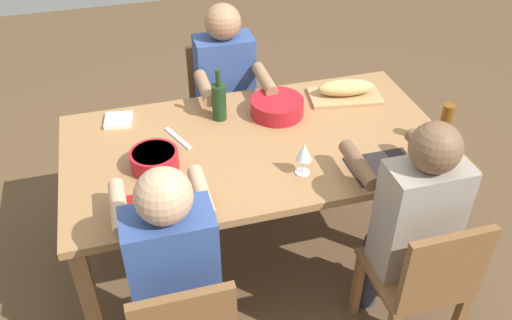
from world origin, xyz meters
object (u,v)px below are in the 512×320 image
(chair_near_right, at_px, (424,280))
(diner_near_left, at_px, (172,265))
(diner_far_center, at_px, (227,87))
(beer_bottle, at_px, (445,124))
(napkin_stack, at_px, (118,120))
(dining_table, at_px, (256,154))
(serving_bowl_pasta, at_px, (277,106))
(chair_far_center, at_px, (221,103))
(wine_glass, at_px, (304,153))
(serving_bowl_fruit, at_px, (154,159))
(bread_loaf, at_px, (346,88))
(diner_near_right, at_px, (412,216))
(wine_bottle, at_px, (219,101))
(cutting_board, at_px, (345,96))

(chair_near_right, relative_size, diner_near_left, 0.71)
(chair_near_right, xyz_separation_m, diner_far_center, (-0.53, 1.49, 0.21))
(beer_bottle, bearing_deg, napkin_stack, 158.00)
(dining_table, bearing_deg, serving_bowl_pasta, 51.42)
(chair_near_right, height_order, chair_far_center, same)
(wine_glass, bearing_deg, diner_near_left, -151.66)
(serving_bowl_fruit, distance_m, wine_glass, 0.70)
(diner_far_center, relative_size, bread_loaf, 3.75)
(diner_far_center, distance_m, bread_loaf, 0.72)
(diner_near_right, bearing_deg, wine_bottle, 125.27)
(chair_near_right, bearing_deg, diner_near_left, 170.11)
(wine_glass, bearing_deg, dining_table, 116.20)
(dining_table, relative_size, beer_bottle, 8.71)
(diner_near_right, relative_size, wine_bottle, 4.14)
(napkin_stack, bearing_deg, diner_far_center, 23.19)
(diner_near_right, bearing_deg, dining_table, 128.79)
(serving_bowl_fruit, xyz_separation_m, wine_glass, (0.66, -0.23, 0.06))
(diner_near_right, height_order, napkin_stack, diner_near_right)
(diner_near_right, xyz_separation_m, chair_far_center, (-0.53, 1.49, -0.21))
(bread_loaf, xyz_separation_m, napkin_stack, (-1.26, 0.09, -0.05))
(diner_near_right, distance_m, serving_bowl_fruit, 1.20)
(dining_table, bearing_deg, diner_near_left, -128.79)
(chair_far_center, height_order, beer_bottle, beer_bottle)
(serving_bowl_pasta, bearing_deg, wine_glass, -94.03)
(dining_table, xyz_separation_m, beer_bottle, (0.90, -0.25, 0.18))
(chair_near_right, relative_size, diner_near_right, 0.71)
(dining_table, height_order, bread_loaf, bread_loaf)
(diner_near_right, distance_m, chair_far_center, 1.60)
(chair_near_right, xyz_separation_m, bread_loaf, (0.08, 1.13, 0.32))
(bread_loaf, relative_size, napkin_stack, 2.29)
(diner_near_left, relative_size, wine_glass, 7.23)
(wine_bottle, height_order, wine_glass, wine_bottle)
(wine_glass, bearing_deg, beer_bottle, 3.31)
(diner_near_left, relative_size, cutting_board, 3.00)
(chair_near_right, bearing_deg, dining_table, 122.12)
(chair_near_right, height_order, beer_bottle, beer_bottle)
(dining_table, xyz_separation_m, chair_far_center, (0.00, 0.84, -0.18))
(wine_bottle, bearing_deg, cutting_board, 1.44)
(serving_bowl_fruit, distance_m, cutting_board, 1.17)
(serving_bowl_fruit, distance_m, serving_bowl_pasta, 0.75)
(serving_bowl_fruit, xyz_separation_m, wine_bottle, (0.39, 0.34, 0.06))
(dining_table, height_order, chair_far_center, chair_far_center)
(chair_near_right, bearing_deg, chair_far_center, 107.43)
(beer_bottle, bearing_deg, wine_glass, -176.69)
(dining_table, height_order, diner_far_center, diner_far_center)
(diner_near_left, distance_m, serving_bowl_fruit, 0.60)
(diner_near_right, relative_size, wine_glass, 7.23)
(chair_far_center, distance_m, wine_glass, 1.20)
(dining_table, distance_m, beer_bottle, 0.95)
(cutting_board, bearing_deg, dining_table, -154.60)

